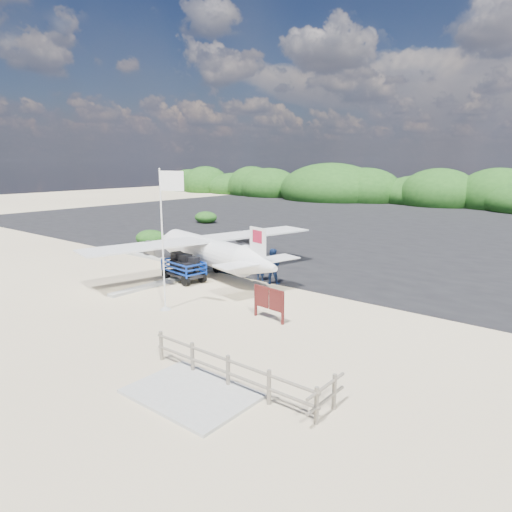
{
  "coord_description": "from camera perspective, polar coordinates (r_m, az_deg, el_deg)",
  "views": [
    {
      "loc": [
        14.36,
        -14.05,
        6.53
      ],
      "look_at": [
        0.32,
        3.33,
        1.83
      ],
      "focal_mm": 32.0,
      "sensor_mm": 36.0,
      "label": 1
    }
  ],
  "objects": [
    {
      "name": "fence",
      "position": [
        13.94,
        -3.49,
        -16.06
      ],
      "size": [
        6.4,
        2.0,
        1.1
      ],
      "primitive_type": null,
      "color": "#B2B2B2",
      "rests_on": "ground"
    },
    {
      "name": "ground",
      "position": [
        21.12,
        -6.39,
        -6.2
      ],
      "size": [
        160.0,
        160.0,
        0.0
      ],
      "primitive_type": "plane",
      "color": "beige"
    },
    {
      "name": "baggage_cart",
      "position": [
        25.52,
        -8.98,
        -3.08
      ],
      "size": [
        2.94,
        1.96,
        1.37
      ],
      "primitive_type": null,
      "rotation": [
        0.0,
        0.0,
        -0.15
      ],
      "color": "#0B32AF",
      "rests_on": "ground"
    },
    {
      "name": "walkway_pad",
      "position": [
        13.63,
        -8.08,
        -16.85
      ],
      "size": [
        3.5,
        2.5,
        0.1
      ],
      "primitive_type": null,
      "color": "#B2B2B2",
      "rests_on": "ground"
    },
    {
      "name": "crew_b",
      "position": [
        24.45,
        2.03,
        -1.27
      ],
      "size": [
        1.15,
        1.05,
        1.93
      ],
      "primitive_type": "imported",
      "rotation": [
        0.0,
        0.0,
        3.56
      ],
      "color": "navy",
      "rests_on": "ground"
    },
    {
      "name": "crew_a",
      "position": [
        25.06,
        0.55,
        -1.03
      ],
      "size": [
        0.68,
        0.45,
        1.85
      ],
      "primitive_type": "imported",
      "rotation": [
        0.0,
        0.0,
        3.13
      ],
      "color": "navy",
      "rests_on": "ground"
    },
    {
      "name": "flagpole",
      "position": [
        20.88,
        -11.25,
        -6.57
      ],
      "size": [
        1.32,
        0.74,
        6.21
      ],
      "primitive_type": null,
      "rotation": [
        0.0,
        0.0,
        0.19
      ],
      "color": "white",
      "rests_on": "ground"
    },
    {
      "name": "asphalt_apron",
      "position": [
        46.79,
        20.71,
        3.09
      ],
      "size": [
        90.0,
        50.0,
        0.04
      ],
      "primitive_type": null,
      "color": "#B2B2B2",
      "rests_on": "ground"
    },
    {
      "name": "signboard",
      "position": [
        19.2,
        1.6,
        -8.0
      ],
      "size": [
        1.74,
        0.34,
        1.43
      ],
      "primitive_type": null,
      "rotation": [
        0.0,
        0.0,
        -0.1
      ],
      "color": "#571B18",
      "rests_on": "ground"
    },
    {
      "name": "vegetation_band",
      "position": [
        70.83,
        27.2,
        5.29
      ],
      "size": [
        124.0,
        8.0,
        4.4
      ],
      "primitive_type": null,
      "color": "#B2B2B2",
      "rests_on": "ground"
    },
    {
      "name": "aircraft_small",
      "position": [
        53.75,
        7.71,
        4.8
      ],
      "size": [
        10.32,
        10.32,
        2.64
      ],
      "primitive_type": null,
      "rotation": [
        0.0,
        0.0,
        3.81
      ],
      "color": "#B2B2B2",
      "rests_on": "ground"
    },
    {
      "name": "lagoon",
      "position": [
        28.81,
        -16.95,
        -1.74
      ],
      "size": [
        9.0,
        7.0,
        0.4
      ],
      "primitive_type": null,
      "color": "#B2B2B2",
      "rests_on": "ground"
    }
  ]
}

